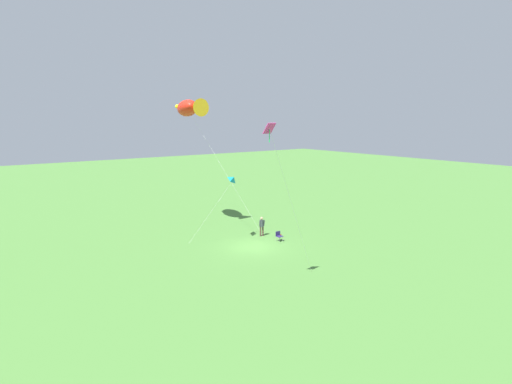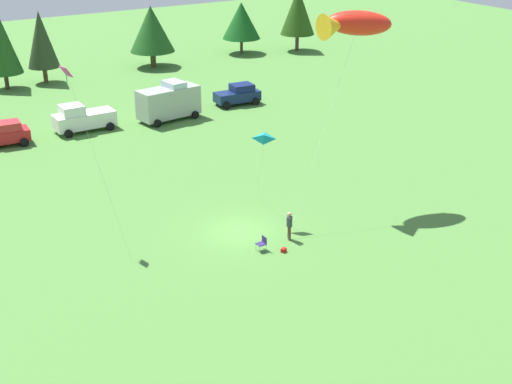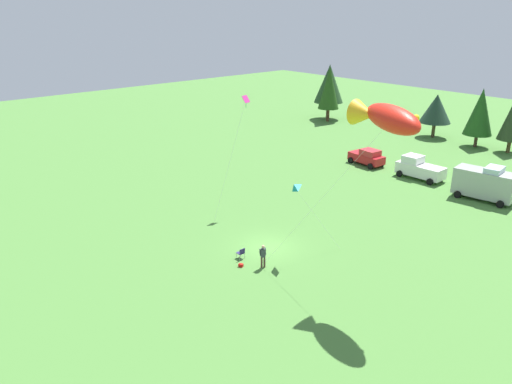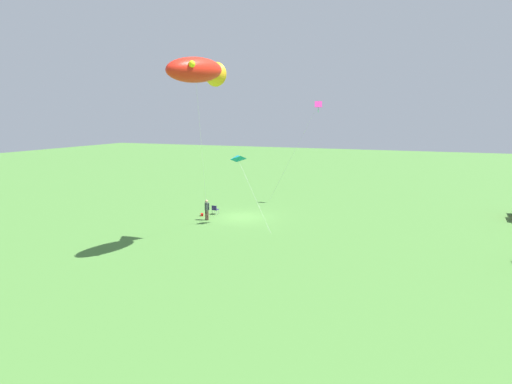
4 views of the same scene
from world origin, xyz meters
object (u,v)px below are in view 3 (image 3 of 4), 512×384
(backpack_on_grass, at_px, (241,265))
(kite_large_fish, at_px, (386,118))
(truck_white_pickup, at_px, (419,168))
(kite_delta_teal, at_px, (294,187))
(folding_chair, at_px, (241,253))
(car_red_sedan, at_px, (367,157))
(person_kite_flyer, at_px, (263,254))
(van_motorhome_grey, at_px, (485,183))
(kite_diamond_rainbow, at_px, (245,105))

(backpack_on_grass, distance_m, kite_large_fish, 14.34)
(truck_white_pickup, distance_m, kite_delta_teal, 23.35)
(folding_chair, bearing_deg, kite_large_fish, -156.42)
(truck_white_pickup, xyz_separation_m, kite_large_fish, (10.10, -22.20, 10.18))
(backpack_on_grass, height_order, truck_white_pickup, truck_white_pickup)
(backpack_on_grass, bearing_deg, car_red_sedan, 108.53)
(folding_chair, distance_m, backpack_on_grass, 1.27)
(person_kite_flyer, height_order, truck_white_pickup, truck_white_pickup)
(backpack_on_grass, height_order, car_red_sedan, car_red_sedan)
(truck_white_pickup, distance_m, van_motorhome_grey, 7.58)
(folding_chair, relative_size, van_motorhome_grey, 0.15)
(van_motorhome_grey, xyz_separation_m, kite_large_fish, (2.61, -21.22, 9.64))
(van_motorhome_grey, relative_size, kite_diamond_rainbow, 0.56)
(person_kite_flyer, height_order, backpack_on_grass, person_kite_flyer)
(person_kite_flyer, xyz_separation_m, car_red_sedan, (-9.98, 25.33, -0.07))
(kite_diamond_rainbow, bearing_deg, person_kite_flyer, -34.38)
(person_kite_flyer, bearing_deg, van_motorhome_grey, -80.67)
(backpack_on_grass, bearing_deg, kite_large_fish, 29.77)
(car_red_sedan, distance_m, van_motorhome_grey, 14.09)
(kite_delta_teal, bearing_deg, kite_diamond_rainbow, 158.56)
(van_motorhome_grey, distance_m, kite_delta_teal, 22.40)
(van_motorhome_grey, relative_size, kite_delta_teal, 0.99)
(truck_white_pickup, xyz_separation_m, kite_delta_teal, (3.45, -22.69, 4.27))
(car_red_sedan, distance_m, kite_diamond_rainbow, 20.35)
(person_kite_flyer, height_order, folding_chair, person_kite_flyer)
(backpack_on_grass, distance_m, kite_diamond_rainbow, 14.93)
(truck_white_pickup, relative_size, kite_diamond_rainbow, 0.50)
(van_motorhome_grey, bearing_deg, car_red_sedan, 169.54)
(kite_large_fish, height_order, kite_diamond_rainbow, kite_large_fish)
(folding_chair, relative_size, backpack_on_grass, 2.56)
(truck_white_pickup, xyz_separation_m, van_motorhome_grey, (7.49, -0.98, 0.54))
(kite_large_fish, relative_size, kite_diamond_rainbow, 1.21)
(folding_chair, distance_m, truck_white_pickup, 25.91)
(backpack_on_grass, distance_m, truck_white_pickup, 26.78)
(backpack_on_grass, xyz_separation_m, kite_delta_teal, (1.15, 3.97, 5.26))
(folding_chair, xyz_separation_m, van_motorhome_grey, (6.10, 24.89, 1.16))
(car_red_sedan, distance_m, truck_white_pickup, 6.56)
(folding_chair, xyz_separation_m, kite_large_fish, (8.72, 3.67, 10.79))
(car_red_sedan, height_order, van_motorhome_grey, van_motorhome_grey)
(folding_chair, bearing_deg, kite_diamond_rainbow, -41.22)
(kite_diamond_rainbow, bearing_deg, backpack_on_grass, -41.90)
(folding_chair, distance_m, kite_delta_teal, 6.18)
(person_kite_flyer, xyz_separation_m, truck_white_pickup, (-3.42, 25.56, 0.08))
(person_kite_flyer, xyz_separation_m, kite_large_fish, (6.68, 3.36, 10.26))
(van_motorhome_grey, height_order, kite_large_fish, kite_large_fish)
(person_kite_flyer, distance_m, backpack_on_grass, 1.82)
(kite_large_fish, bearing_deg, van_motorhome_grey, 97.02)
(person_kite_flyer, bearing_deg, kite_delta_teal, -71.89)
(folding_chair, xyz_separation_m, truck_white_pickup, (-1.39, 25.87, 0.61))
(kite_large_fish, bearing_deg, kite_delta_teal, -175.78)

